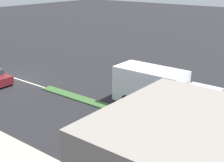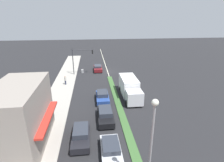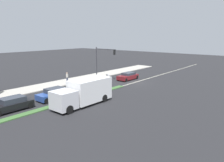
{
  "view_description": "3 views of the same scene",
  "coord_description": "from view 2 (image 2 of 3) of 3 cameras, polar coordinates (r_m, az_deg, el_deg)",
  "views": [
    {
      "loc": [
        16.25,
        23.91,
        9.2
      ],
      "look_at": [
        -0.4,
        10.88,
        1.98
      ],
      "focal_mm": 50.0,
      "sensor_mm": 36.0,
      "label": 1
    },
    {
      "loc": [
        3.63,
        38.81,
        12.0
      ],
      "look_at": [
        0.3,
        11.21,
        1.74
      ],
      "focal_mm": 28.0,
      "sensor_mm": 36.0,
      "label": 2
    },
    {
      "loc": [
        -19.95,
        30.42,
        7.83
      ],
      "look_at": [
        -1.61,
        8.23,
        1.76
      ],
      "focal_mm": 35.0,
      "sensor_mm": 36.0,
      "label": 3
    }
  ],
  "objects": [
    {
      "name": "building_corner_store",
      "position": [
        18.75,
        -27.7,
        -10.28
      ],
      "size": [
        4.86,
        8.1,
        6.17
      ],
      "color": "gray",
      "rests_on": "sidewalk_right"
    },
    {
      "name": "median_strip",
      "position": [
        17.18,
        8.01,
        -24.04
      ],
      "size": [
        0.9,
        46.0,
        0.1
      ],
      "primitive_type": "cube",
      "color": "#3D6633",
      "rests_on": "ground"
    },
    {
      "name": "sedan_dark",
      "position": [
        18.88,
        -10.09,
        -16.99
      ],
      "size": [
        1.79,
        4.34,
        1.4
      ],
      "color": "black",
      "rests_on": "ground"
    },
    {
      "name": "traffic_signal_main",
      "position": [
        38.17,
        -10.57,
        7.67
      ],
      "size": [
        4.59,
        0.34,
        5.6
      ],
      "color": "#333338",
      "rests_on": "sidewalk_right"
    },
    {
      "name": "warning_aframe_sign",
      "position": [
        40.01,
        -9.62,
        3.15
      ],
      "size": [
        0.45,
        0.53,
        0.84
      ],
      "color": "silver",
      "rests_on": "ground"
    },
    {
      "name": "ground_plane",
      "position": [
        24.29,
        2.65,
        -9.36
      ],
      "size": [
        160.0,
        160.0,
        0.0
      ],
      "primitive_type": "plane",
      "color": "#232326"
    },
    {
      "name": "sedan_maroon",
      "position": [
        41.26,
        -4.64,
        4.2
      ],
      "size": [
        1.88,
        4.22,
        1.29
      ],
      "color": "maroon",
      "rests_on": "ground"
    },
    {
      "name": "lane_marking_center",
      "position": [
        40.78,
        -1.47,
        3.15
      ],
      "size": [
        0.16,
        60.0,
        0.01
      ],
      "primitive_type": "cube",
      "color": "beige",
      "rests_on": "ground"
    },
    {
      "name": "suv_black",
      "position": [
        21.77,
        -2.16,
        -11.06
      ],
      "size": [
        1.86,
        4.38,
        1.43
      ],
      "color": "black",
      "rests_on": "ground"
    },
    {
      "name": "coupe_blue",
      "position": [
        26.46,
        -3.14,
        -5.1
      ],
      "size": [
        1.85,
        4.05,
        1.43
      ],
      "color": "#284793",
      "rests_on": "ground"
    },
    {
      "name": "delivery_truck",
      "position": [
        27.68,
        5.81,
        -2.21
      ],
      "size": [
        2.44,
        7.5,
        2.87
      ],
      "color": "silver",
      "rests_on": "ground"
    },
    {
      "name": "street_lamp",
      "position": [
        11.96,
        12.88,
        -17.47
      ],
      "size": [
        0.44,
        0.44,
        7.37
      ],
      "color": "gray",
      "rests_on": "median_strip"
    },
    {
      "name": "sedan_silver",
      "position": [
        17.05,
        -0.34,
        -21.61
      ],
      "size": [
        1.81,
        4.11,
        1.28
      ],
      "color": "#B7BABF",
      "rests_on": "ground"
    },
    {
      "name": "pedestrian",
      "position": [
        33.41,
        -15.01,
        0.28
      ],
      "size": [
        0.34,
        0.34,
        1.63
      ],
      "color": "#282D42",
      "rests_on": "sidewalk_right"
    },
    {
      "name": "sidewalk_right",
      "position": [
        24.16,
        -19.09,
        -10.59
      ],
      "size": [
        4.0,
        73.0,
        0.12
      ],
      "primitive_type": "cube",
      "color": "#A8A399",
      "rests_on": "ground"
    }
  ]
}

